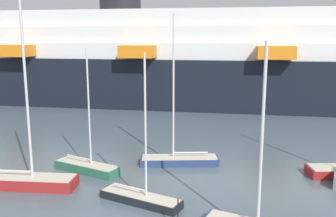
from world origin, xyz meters
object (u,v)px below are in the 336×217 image
object	(u,v)px
sailboat_0	(87,166)
sailboat_2	(141,196)
sailboat_1	(179,158)
cruise_ship	(267,62)
sailboat_3	(25,178)

from	to	relation	value
sailboat_0	sailboat_2	distance (m)	6.39
sailboat_1	sailboat_2	xyz separation A→B (m)	(-1.21, -6.86, -0.08)
cruise_ship	sailboat_0	bearing A→B (deg)	-115.88
sailboat_0	sailboat_1	world-z (taller)	sailboat_1
sailboat_1	sailboat_2	size ratio (longest dim) A/B	1.28
sailboat_2	sailboat_3	world-z (taller)	sailboat_3
sailboat_0	sailboat_2	bearing A→B (deg)	-21.09
sailboat_3	sailboat_0	bearing A→B (deg)	44.59
sailboat_1	cruise_ship	distance (m)	28.75
sailboat_0	sailboat_3	size ratio (longest dim) A/B	0.67
sailboat_2	sailboat_3	size ratio (longest dim) A/B	0.66
sailboat_0	cruise_ship	size ratio (longest dim) A/B	0.07
sailboat_3	cruise_ship	bearing A→B (deg)	58.24
cruise_ship	sailboat_2	bearing A→B (deg)	-105.76
cruise_ship	sailboat_3	bearing A→B (deg)	-117.61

